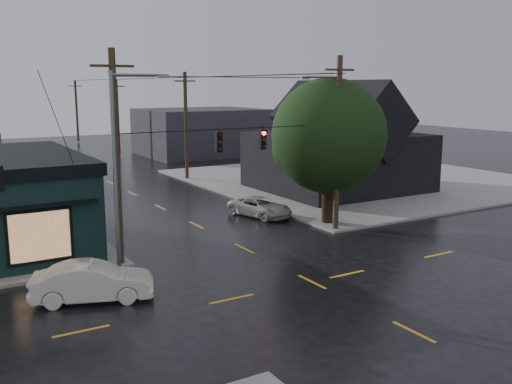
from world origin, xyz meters
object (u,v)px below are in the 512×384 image
corner_tree (329,136)px  utility_pole_nw (121,266)px  utility_pole_ne (335,231)px  sedan_cream (93,282)px  suv_silver (260,207)px

corner_tree → utility_pole_nw: size_ratio=0.87×
utility_pole_ne → sedan_cream: (-15.34, -3.80, 0.78)m
corner_tree → suv_silver: corner_tree is taller
utility_pole_nw → suv_silver: bearing=26.4°
sedan_cream → suv_silver: bearing=-35.5°
utility_pole_ne → corner_tree: bearing=69.9°
corner_tree → utility_pole_ne: corner_tree is taller
utility_pole_nw → utility_pole_ne: bearing=0.0°
suv_silver → utility_pole_nw: bearing=-168.4°
utility_pole_nw → utility_pole_ne: size_ratio=1.00×
corner_tree → utility_pole_nw: bearing=-173.5°
sedan_cream → suv_silver: sedan_cream is taller
corner_tree → utility_pole_nw: (-13.57, -1.55, -5.47)m
corner_tree → utility_pole_nw: 14.71m
utility_pole_nw → sedan_cream: (-2.34, -3.80, 0.78)m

